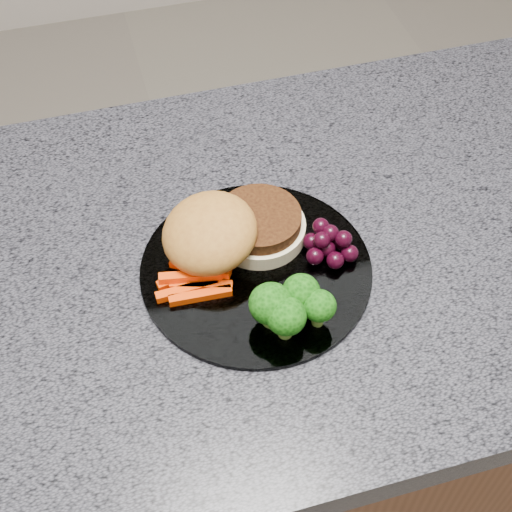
# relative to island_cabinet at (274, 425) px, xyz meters

# --- Properties ---
(island_cabinet) EXTENTS (1.20, 0.60, 0.86)m
(island_cabinet) POSITION_rel_island_cabinet_xyz_m (0.00, 0.00, 0.00)
(island_cabinet) COLOR brown
(island_cabinet) RESTS_ON ground
(countertop) EXTENTS (1.20, 0.60, 0.04)m
(countertop) POSITION_rel_island_cabinet_xyz_m (0.00, 0.00, 0.45)
(countertop) COLOR #4B4A54
(countertop) RESTS_ON island_cabinet
(plate) EXTENTS (0.26, 0.26, 0.01)m
(plate) POSITION_rel_island_cabinet_xyz_m (-0.04, -0.03, 0.47)
(plate) COLOR white
(plate) RESTS_ON countertop
(burger) EXTENTS (0.20, 0.15, 0.06)m
(burger) POSITION_rel_island_cabinet_xyz_m (-0.06, 0.01, 0.50)
(burger) COLOR #F8E3AE
(burger) RESTS_ON plate
(carrot_sticks) EXTENTS (0.09, 0.06, 0.02)m
(carrot_sticks) POSITION_rel_island_cabinet_xyz_m (-0.11, -0.04, 0.48)
(carrot_sticks) COLOR #F83E04
(carrot_sticks) RESTS_ON plate
(broccoli) EXTENTS (0.09, 0.07, 0.05)m
(broccoli) POSITION_rel_island_cabinet_xyz_m (-0.03, -0.11, 0.51)
(broccoli) COLOR olive
(broccoli) RESTS_ON plate
(grape_bunch) EXTENTS (0.06, 0.06, 0.03)m
(grape_bunch) POSITION_rel_island_cabinet_xyz_m (0.05, -0.03, 0.49)
(grape_bunch) COLOR black
(grape_bunch) RESTS_ON plate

